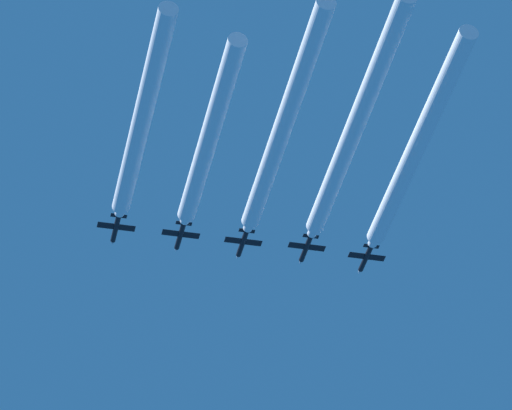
{
  "coord_description": "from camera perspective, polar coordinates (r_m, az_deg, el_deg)",
  "views": [
    {
      "loc": [
        -50.62,
        -255.38,
        2.54
      ],
      "look_at": [
        0.13,
        -11.91,
        188.35
      ],
      "focal_mm": 117.13,
      "sensor_mm": 36.0,
      "label": 1
    }
  ],
  "objects": [
    {
      "name": "jet_far_left",
      "position": [
        317.57,
        -4.81,
        -0.8
      ],
      "size": [
        7.22,
        10.52,
        2.53
      ],
      "color": "black"
    },
    {
      "name": "jet_inner_left",
      "position": [
        318.54,
        -2.61,
        -1.06
      ],
      "size": [
        7.22,
        10.52,
        2.53
      ],
      "color": "black"
    },
    {
      "name": "jet_center",
      "position": [
        320.47,
        -0.46,
        -1.31
      ],
      "size": [
        7.22,
        10.52,
        2.53
      ],
      "color": "black"
    },
    {
      "name": "jet_inner_right",
      "position": [
        322.63,
        1.72,
        -1.49
      ],
      "size": [
        7.22,
        10.52,
        2.53
      ],
      "color": "black"
    },
    {
      "name": "jet_far_right",
      "position": [
        324.8,
        3.77,
        -1.83
      ],
      "size": [
        7.22,
        10.52,
        2.53
      ],
      "color": "black"
    },
    {
      "name": "smoke_trail_far_left",
      "position": [
        291.41,
        -3.91,
        2.95
      ],
      "size": [
        3.39,
        56.77,
        3.39
      ],
      "color": "white"
    },
    {
      "name": "smoke_trail_inner_left",
      "position": [
        294.48,
        -1.6,
        2.34
      ],
      "size": [
        3.39,
        51.61,
        3.39
      ],
      "color": "white"
    },
    {
      "name": "smoke_trail_center",
      "position": [
        292.17,
        0.95,
        2.74
      ],
      "size": [
        3.39,
        63.19,
        3.39
      ],
      "color": "white"
    },
    {
      "name": "smoke_trail_inner_right",
      "position": [
        293.3,
        3.41,
        2.72
      ],
      "size": [
        3.39,
        66.61,
        3.39
      ],
      "color": "white"
    },
    {
      "name": "smoke_trail_far_right",
      "position": [
        297.72,
        5.51,
        1.99
      ],
      "size": [
        3.39,
        61.11,
        3.39
      ],
      "color": "white"
    }
  ]
}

